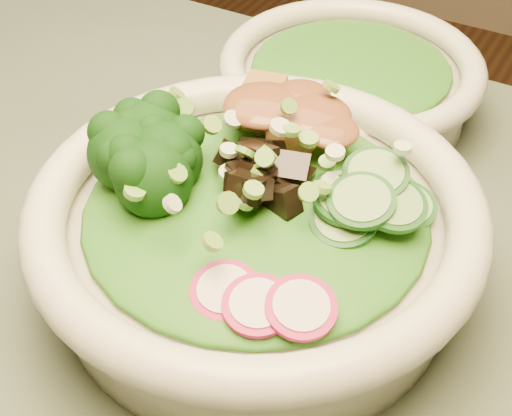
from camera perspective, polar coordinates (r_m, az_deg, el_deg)
The scene contains 11 objects.
salad_bowl at distance 0.48m, azimuth -0.00°, elevation -1.91°, with size 0.30×0.30×0.08m.
side_bowl at distance 0.65m, azimuth 7.51°, elevation 9.96°, with size 0.23×0.23×0.06m.
lettuce_bed at distance 0.46m, azimuth -0.00°, elevation 0.09°, with size 0.23×0.23×0.03m, color #155511.
side_lettuce at distance 0.65m, azimuth 7.65°, elevation 11.33°, with size 0.16×0.16×0.02m, color #155511.
broccoli_florets at distance 0.47m, azimuth -8.40°, elevation 2.98°, with size 0.09×0.08×0.05m, color black, non-canonical shape.
radish_slices at distance 0.41m, azimuth -2.12°, elevation -6.14°, with size 0.12×0.04×0.02m, color #A40C43, non-canonical shape.
cucumber_slices at distance 0.45m, azimuth 9.06°, elevation -0.20°, with size 0.08×0.08×0.04m, color #7EAF61, non-canonical shape.
mushroom_heap at distance 0.46m, azimuth 0.41°, elevation 2.69°, with size 0.08×0.08×0.04m, color black, non-canonical shape.
tofu_cubes at distance 0.51m, azimuth 2.17°, elevation 6.37°, with size 0.10×0.07×0.04m, color #A06135, non-canonical shape.
peanut_sauce at distance 0.50m, azimuth 2.21°, elevation 7.73°, with size 0.08×0.06×0.02m, color brown.
scallion_garnish at distance 0.45m, azimuth -0.00°, elevation 2.74°, with size 0.21×0.21×0.03m, color #6AA339, non-canonical shape.
Camera 1 is at (0.15, -0.25, 1.12)m, focal length 50.00 mm.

